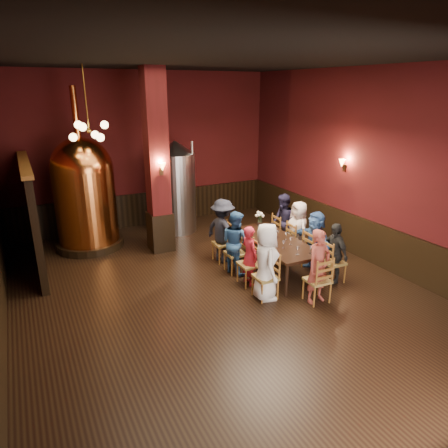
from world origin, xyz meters
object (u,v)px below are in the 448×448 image
person_2 (235,242)px  copper_kettle (84,192)px  person_1 (249,256)px  rose_vase (260,216)px  dining_table (275,243)px  steel_vessel (176,187)px  person_0 (266,262)px

person_2 → copper_kettle: 4.19m
person_1 → copper_kettle: 4.70m
person_2 → rose_vase: 1.25m
person_1 → person_2: 0.66m
dining_table → rose_vase: 1.06m
person_1 → rose_vase: person_1 is taller
steel_vessel → rose_vase: (1.20, -2.60, -0.32)m
person_1 → steel_vessel: steel_vessel is taller
steel_vessel → rose_vase: 2.88m
dining_table → copper_kettle: 5.02m
dining_table → rose_vase: bearing=80.2°
dining_table → person_2: 0.91m
person_1 → steel_vessel: 3.95m
person_0 → person_1: bearing=14.6°
dining_table → copper_kettle: bearing=137.4°
person_1 → rose_vase: (1.07, 1.29, 0.35)m
person_0 → person_2: size_ratio=1.08×
person_1 → rose_vase: bearing=-41.2°
person_0 → copper_kettle: (-2.63, 4.46, 0.70)m
dining_table → person_0: 1.32m
person_2 → copper_kettle: (-2.68, 3.13, 0.76)m
copper_kettle → steel_vessel: bearing=2.3°
person_0 → dining_table: bearing=-25.7°
person_1 → steel_vessel: bearing=0.3°
person_0 → person_2: bearing=14.6°
person_0 → copper_kettle: size_ratio=0.39×
person_1 → dining_table: bearing=-72.4°
person_1 → steel_vessel: (-0.12, 3.89, 0.67)m
person_0 → steel_vessel: 4.59m
copper_kettle → steel_vessel: (2.54, 0.10, -0.16)m
person_0 → rose_vase: bearing=-12.4°
person_0 → person_2: person_0 is taller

